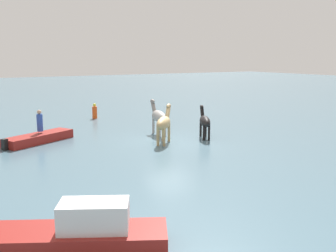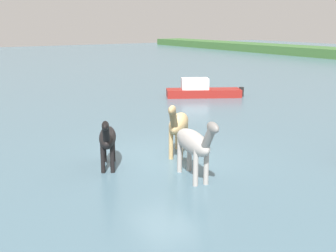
{
  "view_description": "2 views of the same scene",
  "coord_description": "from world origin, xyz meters",
  "px_view_note": "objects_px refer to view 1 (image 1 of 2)",
  "views": [
    {
      "loc": [
        -18.15,
        11.01,
        4.65
      ],
      "look_at": [
        -0.44,
        0.36,
        0.97
      ],
      "focal_mm": 41.97,
      "sensor_mm": 36.0,
      "label": 1
    },
    {
      "loc": [
        11.5,
        -7.33,
        4.56
      ],
      "look_at": [
        -0.51,
        0.24,
        1.02
      ],
      "focal_mm": 44.44,
      "sensor_mm": 36.0,
      "label": 2
    }
  ],
  "objects_px": {
    "buoy_channel_marker": "(95,112)",
    "horse_dun_straggler": "(158,116)",
    "person_spotter_bow": "(40,121)",
    "horse_gray_outer": "(205,121)",
    "horse_lead": "(164,123)",
    "boat_motor_center": "(38,140)",
    "boat_launch_far": "(76,236)"
  },
  "relations": [
    {
      "from": "boat_launch_far",
      "to": "person_spotter_bow",
      "type": "relative_size",
      "value": 3.96
    },
    {
      "from": "boat_motor_center",
      "to": "buoy_channel_marker",
      "type": "distance_m",
      "value": 8.55
    },
    {
      "from": "horse_dun_straggler",
      "to": "buoy_channel_marker",
      "type": "height_order",
      "value": "horse_dun_straggler"
    },
    {
      "from": "horse_dun_straggler",
      "to": "horse_lead",
      "type": "height_order",
      "value": "horse_dun_straggler"
    },
    {
      "from": "horse_dun_straggler",
      "to": "person_spotter_bow",
      "type": "distance_m",
      "value": 6.76
    },
    {
      "from": "horse_dun_straggler",
      "to": "horse_lead",
      "type": "distance_m",
      "value": 2.38
    },
    {
      "from": "boat_launch_far",
      "to": "horse_gray_outer",
      "type": "bearing_deg",
      "value": 68.94
    },
    {
      "from": "horse_dun_straggler",
      "to": "boat_launch_far",
      "type": "distance_m",
      "value": 14.33
    },
    {
      "from": "buoy_channel_marker",
      "to": "horse_dun_straggler",
      "type": "bearing_deg",
      "value": -172.25
    },
    {
      "from": "horse_gray_outer",
      "to": "buoy_channel_marker",
      "type": "height_order",
      "value": "horse_gray_outer"
    },
    {
      "from": "horse_dun_straggler",
      "to": "boat_motor_center",
      "type": "relative_size",
      "value": 0.64
    },
    {
      "from": "boat_motor_center",
      "to": "boat_launch_far",
      "type": "bearing_deg",
      "value": -126.11
    },
    {
      "from": "horse_gray_outer",
      "to": "person_spotter_bow",
      "type": "xyz_separation_m",
      "value": [
        3.95,
        8.29,
        0.13
      ]
    },
    {
      "from": "boat_motor_center",
      "to": "person_spotter_bow",
      "type": "xyz_separation_m",
      "value": [
        0.21,
        -0.17,
        0.96
      ]
    },
    {
      "from": "boat_launch_far",
      "to": "person_spotter_bow",
      "type": "distance_m",
      "value": 13.19
    },
    {
      "from": "horse_gray_outer",
      "to": "horse_dun_straggler",
      "type": "relative_size",
      "value": 0.85
    },
    {
      "from": "horse_dun_straggler",
      "to": "boat_launch_far",
      "type": "xyz_separation_m",
      "value": [
        -11.3,
        8.76,
        -0.8
      ]
    },
    {
      "from": "horse_lead",
      "to": "person_spotter_bow",
      "type": "height_order",
      "value": "horse_lead"
    },
    {
      "from": "person_spotter_bow",
      "to": "boat_launch_far",
      "type": "bearing_deg",
      "value": 170.31
    },
    {
      "from": "horse_dun_straggler",
      "to": "boat_motor_center",
      "type": "height_order",
      "value": "horse_dun_straggler"
    },
    {
      "from": "horse_gray_outer",
      "to": "boat_launch_far",
      "type": "bearing_deg",
      "value": 156.98
    },
    {
      "from": "horse_gray_outer",
      "to": "boat_launch_far",
      "type": "xyz_separation_m",
      "value": [
        -9.03,
        10.51,
        -0.67
      ]
    },
    {
      "from": "horse_lead",
      "to": "buoy_channel_marker",
      "type": "xyz_separation_m",
      "value": [
        10.07,
        0.16,
        -0.6
      ]
    },
    {
      "from": "boat_launch_far",
      "to": "boat_motor_center",
      "type": "bearing_deg",
      "value": 109.18
    },
    {
      "from": "boat_launch_far",
      "to": "person_spotter_bow",
      "type": "bearing_deg",
      "value": 108.58
    },
    {
      "from": "horse_gray_outer",
      "to": "person_spotter_bow",
      "type": "distance_m",
      "value": 9.19
    },
    {
      "from": "horse_lead",
      "to": "buoy_channel_marker",
      "type": "bearing_deg",
      "value": 44.34
    },
    {
      "from": "horse_dun_straggler",
      "to": "boat_motor_center",
      "type": "distance_m",
      "value": 6.94
    },
    {
      "from": "horse_gray_outer",
      "to": "horse_dun_straggler",
      "type": "height_order",
      "value": "horse_dun_straggler"
    },
    {
      "from": "horse_gray_outer",
      "to": "horse_lead",
      "type": "height_order",
      "value": "horse_lead"
    },
    {
      "from": "person_spotter_bow",
      "to": "horse_gray_outer",
      "type": "bearing_deg",
      "value": -115.5
    },
    {
      "from": "horse_dun_straggler",
      "to": "person_spotter_bow",
      "type": "relative_size",
      "value": 2.2
    }
  ]
}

